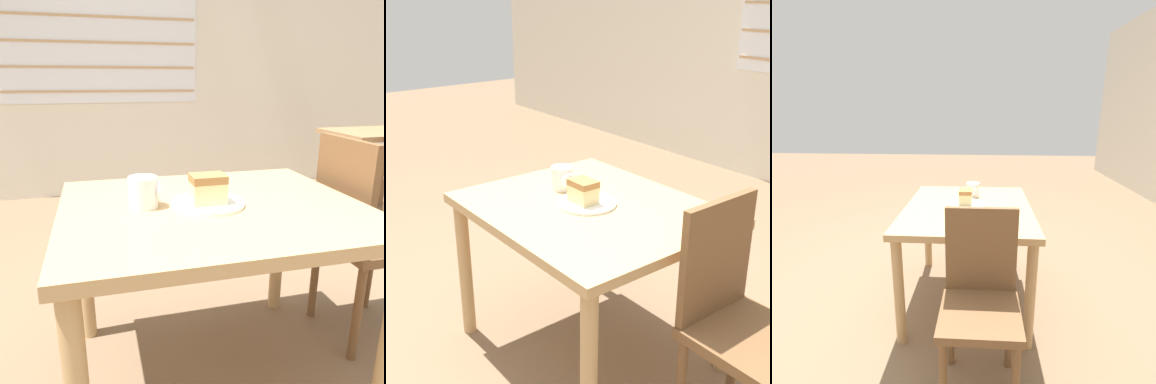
% 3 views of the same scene
% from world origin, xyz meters
% --- Properties ---
extents(ground_plane, '(14.00, 14.00, 0.00)m').
position_xyz_m(ground_plane, '(0.00, 0.00, 0.00)').
color(ground_plane, '#7A6047').
extents(dining_table_near, '(1.01, 0.84, 0.71)m').
position_xyz_m(dining_table_near, '(-0.08, 0.38, 0.61)').
color(dining_table_near, tan).
rests_on(dining_table_near, ground_plane).
extents(chair_near_window, '(0.37, 0.37, 0.90)m').
position_xyz_m(chair_near_window, '(0.61, 0.47, 0.49)').
color(chair_near_window, brown).
rests_on(chair_near_window, ground_plane).
extents(plate, '(0.25, 0.25, 0.01)m').
position_xyz_m(plate, '(-0.10, 0.38, 0.71)').
color(plate, white).
rests_on(plate, dining_table_near).
extents(cake_slice, '(0.11, 0.09, 0.10)m').
position_xyz_m(cake_slice, '(-0.10, 0.36, 0.77)').
color(cake_slice, beige).
rests_on(cake_slice, plate).
extents(coffee_mug, '(0.10, 0.10, 0.10)m').
position_xyz_m(coffee_mug, '(-0.31, 0.40, 0.76)').
color(coffee_mug, white).
rests_on(coffee_mug, dining_table_near).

